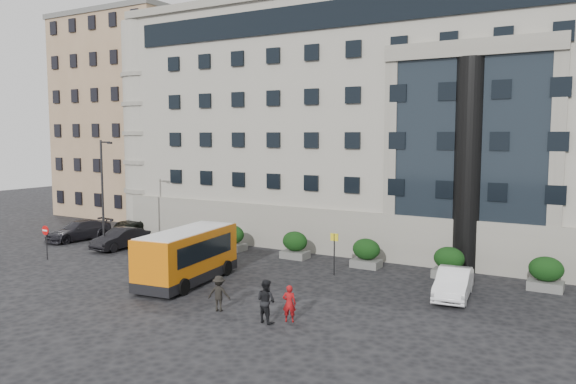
% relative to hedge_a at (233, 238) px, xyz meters
% --- Properties ---
extents(ground, '(120.00, 120.00, 0.00)m').
position_rel_hedge_a_xyz_m(ground, '(4.00, -7.80, -0.93)').
color(ground, black).
rests_on(ground, ground).
extents(civic_building, '(44.00, 24.00, 18.00)m').
position_rel_hedge_a_xyz_m(civic_building, '(10.00, 14.20, 8.07)').
color(civic_building, '#9F9A8C').
rests_on(civic_building, ground).
extents(entrance_column, '(1.80, 1.80, 13.00)m').
position_rel_hedge_a_xyz_m(entrance_column, '(16.00, 2.50, 5.57)').
color(entrance_column, black).
rests_on(entrance_column, ground).
extents(apartment_near, '(14.00, 14.00, 20.00)m').
position_rel_hedge_a_xyz_m(apartment_near, '(-20.00, 12.20, 9.07)').
color(apartment_near, '#947656').
rests_on(apartment_near, ground).
extents(apartment_far, '(13.00, 13.00, 22.00)m').
position_rel_hedge_a_xyz_m(apartment_far, '(-23.00, 30.20, 10.07)').
color(apartment_far, '#85634D').
rests_on(apartment_far, ground).
extents(hedge_a, '(1.80, 1.26, 1.84)m').
position_rel_hedge_a_xyz_m(hedge_a, '(0.00, 0.00, 0.00)').
color(hedge_a, '#5A5A57').
rests_on(hedge_a, ground).
extents(hedge_b, '(1.80, 1.26, 1.84)m').
position_rel_hedge_a_xyz_m(hedge_b, '(5.20, 0.00, 0.00)').
color(hedge_b, '#5A5A57').
rests_on(hedge_b, ground).
extents(hedge_c, '(1.80, 1.26, 1.84)m').
position_rel_hedge_a_xyz_m(hedge_c, '(10.40, 0.00, 0.00)').
color(hedge_c, '#5A5A57').
rests_on(hedge_c, ground).
extents(hedge_d, '(1.80, 1.26, 1.84)m').
position_rel_hedge_a_xyz_m(hedge_d, '(15.60, 0.00, 0.00)').
color(hedge_d, '#5A5A57').
rests_on(hedge_d, ground).
extents(hedge_e, '(1.80, 1.26, 1.84)m').
position_rel_hedge_a_xyz_m(hedge_e, '(20.80, 0.00, 0.00)').
color(hedge_e, '#5A5A57').
rests_on(hedge_e, ground).
extents(street_lamp, '(1.16, 0.18, 8.00)m').
position_rel_hedge_a_xyz_m(street_lamp, '(-7.94, -4.80, 3.44)').
color(street_lamp, '#262628').
rests_on(street_lamp, ground).
extents(bus_stop_sign, '(0.50, 0.08, 2.52)m').
position_rel_hedge_a_xyz_m(bus_stop_sign, '(9.50, -2.80, 0.80)').
color(bus_stop_sign, '#262628').
rests_on(bus_stop_sign, ground).
extents(no_entry_sign, '(0.64, 0.16, 2.32)m').
position_rel_hedge_a_xyz_m(no_entry_sign, '(-9.00, -8.84, 0.72)').
color(no_entry_sign, '#262628').
rests_on(no_entry_sign, ground).
extents(minibus, '(3.40, 7.45, 3.00)m').
position_rel_hedge_a_xyz_m(minibus, '(3.05, -8.55, 0.73)').
color(minibus, orange).
rests_on(minibus, ground).
extents(red_truck, '(2.79, 4.95, 2.52)m').
position_rel_hedge_a_xyz_m(red_truck, '(-13.44, 8.67, 0.36)').
color(red_truck, '#950A0B').
rests_on(red_truck, ground).
extents(parked_car_b, '(1.70, 4.61, 1.51)m').
position_rel_hedge_a_xyz_m(parked_car_b, '(-7.50, -3.67, -0.18)').
color(parked_car_b, black).
rests_on(parked_car_b, ground).
extents(parked_car_c, '(2.89, 5.54, 1.53)m').
position_rel_hedge_a_xyz_m(parked_car_c, '(-13.00, -2.96, -0.16)').
color(parked_car_c, black).
rests_on(parked_car_c, ground).
extents(parked_car_d, '(2.86, 5.23, 1.39)m').
position_rel_hedge_a_xyz_m(parked_car_d, '(-11.80, 2.69, -0.23)').
color(parked_car_d, black).
rests_on(parked_car_d, ground).
extents(white_taxi, '(2.15, 4.75, 1.51)m').
position_rel_hedge_a_xyz_m(white_taxi, '(16.85, -3.92, -0.17)').
color(white_taxi, white).
rests_on(white_taxi, ground).
extents(pedestrian_a, '(0.72, 0.60, 1.68)m').
position_rel_hedge_a_xyz_m(pedestrian_a, '(11.43, -11.44, -0.09)').
color(pedestrian_a, maroon).
rests_on(pedestrian_a, ground).
extents(pedestrian_b, '(1.09, 0.93, 1.96)m').
position_rel_hedge_a_xyz_m(pedestrian_b, '(10.57, -12.03, 0.05)').
color(pedestrian_b, black).
rests_on(pedestrian_b, ground).
extents(pedestrian_c, '(1.24, 0.94, 1.71)m').
position_rel_hedge_a_xyz_m(pedestrian_c, '(7.76, -11.79, -0.08)').
color(pedestrian_c, black).
rests_on(pedestrian_c, ground).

